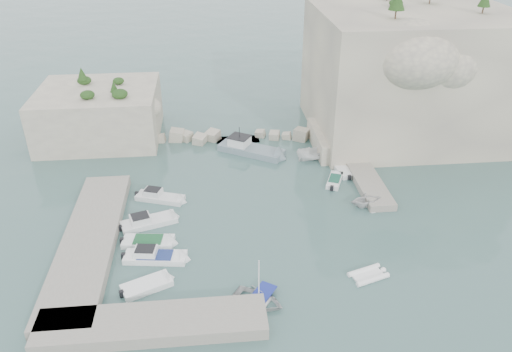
{
  "coord_description": "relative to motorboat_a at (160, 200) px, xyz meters",
  "views": [
    {
      "loc": [
        -4.69,
        -41.59,
        29.84
      ],
      "look_at": [
        0.0,
        6.0,
        3.0
      ],
      "focal_mm": 35.0,
      "sensor_mm": 36.0,
      "label": 1
    }
  ],
  "objects": [
    {
      "name": "rowboat",
      "position": [
        9.36,
        -17.3,
        0.0
      ],
      "size": [
        5.45,
        5.12,
        0.92
      ],
      "primitive_type": "imported",
      "rotation": [
        0.0,
        0.0,
        0.97
      ],
      "color": "silver",
      "rests_on": "ground"
    },
    {
      "name": "tender_east_b",
      "position": [
        20.46,
        1.92,
        0.0
      ],
      "size": [
        3.0,
        4.51,
        0.7
      ],
      "primitive_type": null,
      "rotation": [
        0.0,
        0.0,
        1.17
      ],
      "color": "white",
      "rests_on": "ground"
    },
    {
      "name": "cliff_east",
      "position": [
        33.74,
        16.1,
        8.5
      ],
      "size": [
        26.0,
        22.0,
        17.0
      ],
      "primitive_type": "cube",
      "color": "beige",
      "rests_on": "ground"
    },
    {
      "name": "tender_east_d",
      "position": [
        19.34,
        7.98,
        0.0
      ],
      "size": [
        5.33,
        2.55,
        1.98
      ],
      "primitive_type": "imported",
      "rotation": [
        0.0,
        0.0,
        1.69
      ],
      "color": "white",
      "rests_on": "ground"
    },
    {
      "name": "quay_west",
      "position": [
        -6.26,
        -7.9,
        0.55
      ],
      "size": [
        5.0,
        24.0,
        1.1
      ],
      "primitive_type": "cube",
      "color": "#9E9689",
      "rests_on": "ground"
    },
    {
      "name": "work_boat",
      "position": [
        11.26,
        10.73,
        0.0
      ],
      "size": [
        9.74,
        7.51,
        2.2
      ],
      "primitive_type": null,
      "rotation": [
        0.0,
        0.0,
        -0.55
      ],
      "color": "slate",
      "rests_on": "ground"
    },
    {
      "name": "tender_east_a",
      "position": [
        22.64,
        -3.52,
        0.0
      ],
      "size": [
        4.14,
        3.74,
        1.91
      ],
      "primitive_type": "imported",
      "rotation": [
        0.0,
        0.0,
        1.75
      ],
      "color": "silver",
      "rests_on": "ground"
    },
    {
      "name": "vegetation",
      "position": [
        28.57,
        17.5,
        17.93
      ],
      "size": [
        53.48,
        13.88,
        13.4
      ],
      "color": "#1E4219",
      "rests_on": "ground"
    },
    {
      "name": "rowboat_mast",
      "position": [
        9.36,
        -17.3,
        2.56
      ],
      "size": [
        0.1,
        0.1,
        4.2
      ],
      "primitive_type": "cylinder",
      "color": "white",
      "rests_on": "rowboat"
    },
    {
      "name": "quay_south",
      "position": [
        0.74,
        -19.4,
        0.55
      ],
      "size": [
        18.0,
        4.0,
        1.1
      ],
      "primitive_type": "cube",
      "color": "#9E9689",
      "rests_on": "ground"
    },
    {
      "name": "motorboat_a",
      "position": [
        0.0,
        0.0,
        0.0
      ],
      "size": [
        6.24,
        3.65,
        1.4
      ],
      "primitive_type": null,
      "rotation": [
        0.0,
        0.0,
        -0.33
      ],
      "color": "silver",
      "rests_on": "ground"
    },
    {
      "name": "motorboat_d",
      "position": [
        0.28,
        -10.69,
        0.0
      ],
      "size": [
        6.59,
        2.76,
        1.4
      ],
      "primitive_type": null,
      "rotation": [
        0.0,
        0.0,
        -0.14
      ],
      "color": "white",
      "rests_on": "ground"
    },
    {
      "name": "cliff_terrace",
      "position": [
        23.74,
        11.1,
        1.25
      ],
      "size": [
        8.0,
        10.0,
        2.5
      ],
      "primitive_type": "cube",
      "color": "beige",
      "rests_on": "ground"
    },
    {
      "name": "motorboat_e",
      "position": [
        -0.17,
        -14.54,
        0.0
      ],
      "size": [
        5.09,
        3.72,
        0.7
      ],
      "primitive_type": null,
      "rotation": [
        0.0,
        0.0,
        0.43
      ],
      "color": "white",
      "rests_on": "ground"
    },
    {
      "name": "outcrop_west",
      "position": [
        -9.26,
        18.1,
        3.5
      ],
      "size": [
        16.0,
        14.0,
        7.0
      ],
      "primitive_type": "cube",
      "color": "beige",
      "rests_on": "ground"
    },
    {
      "name": "motorboat_c",
      "position": [
        -0.59,
        -8.16,
        0.0
      ],
      "size": [
        5.68,
        2.61,
        0.7
      ],
      "primitive_type": null,
      "rotation": [
        0.0,
        0.0,
        -0.12
      ],
      "color": "white",
      "rests_on": "ground"
    },
    {
      "name": "motorboat_b",
      "position": [
        -0.82,
        -4.73,
        0.0
      ],
      "size": [
        6.59,
        3.92,
        1.4
      ],
      "primitive_type": null,
      "rotation": [
        0.0,
        0.0,
        0.32
      ],
      "color": "white",
      "rests_on": "ground"
    },
    {
      "name": "breakwater",
      "position": [
        9.74,
        15.1,
        0.7
      ],
      "size": [
        28.0,
        3.0,
        1.4
      ],
      "primitive_type": "cube",
      "color": "beige",
      "rests_on": "ground"
    },
    {
      "name": "tender_east_c",
      "position": [
        22.01,
        4.51,
        0.0
      ],
      "size": [
        2.22,
        4.9,
        0.7
      ],
      "primitive_type": null,
      "rotation": [
        0.0,
        0.0,
        1.72
      ],
      "color": "white",
      "rests_on": "ground"
    },
    {
      "name": "ground",
      "position": [
        10.74,
        -6.9,
        0.0
      ],
      "size": [
        400.0,
        400.0,
        0.0
      ],
      "primitive_type": "plane",
      "color": "#436561",
      "rests_on": "ground"
    },
    {
      "name": "inflatable_dinghy",
      "position": [
        19.49,
        -14.98,
        0.0
      ],
      "size": [
        4.03,
        2.84,
        0.44
      ],
      "primitive_type": null,
      "rotation": [
        0.0,
        0.0,
        0.32
      ],
      "color": "white",
      "rests_on": "ground"
    },
    {
      "name": "ledge_east",
      "position": [
        24.24,
        3.1,
        0.4
      ],
      "size": [
        3.0,
        16.0,
        0.8
      ],
      "primitive_type": "cube",
      "color": "#9E9689",
      "rests_on": "ground"
    }
  ]
}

